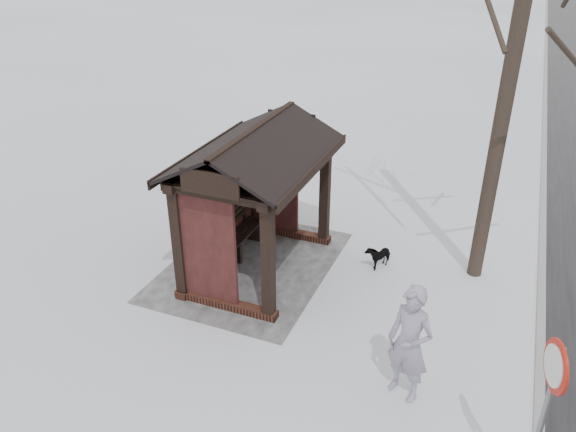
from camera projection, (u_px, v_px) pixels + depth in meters
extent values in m
plane|color=white|center=(259.00, 268.00, 11.80)|extent=(120.00, 120.00, 0.00)
cube|color=gray|center=(541.00, 331.00, 9.93)|extent=(120.00, 0.15, 0.06)
cube|color=#94959A|center=(251.00, 265.00, 11.86)|extent=(4.20, 3.20, 0.02)
cube|color=#3A1C15|center=(221.00, 256.00, 12.06)|extent=(3.30, 0.22, 0.16)
cube|color=#3A1C15|center=(287.00, 232.00, 12.99)|extent=(0.22, 2.10, 0.16)
cube|color=#3A1C15|center=(225.00, 304.00, 10.53)|extent=(0.22, 2.10, 0.16)
cube|color=black|center=(325.00, 197.00, 12.19)|extent=(0.20, 0.20, 2.30)
cube|color=black|center=(268.00, 266.00, 9.73)|extent=(0.20, 0.20, 2.30)
cube|color=black|center=(250.00, 184.00, 12.80)|extent=(0.20, 0.20, 2.30)
cube|color=black|center=(179.00, 245.00, 10.34)|extent=(0.20, 0.20, 2.30)
cube|color=black|center=(218.00, 208.00, 11.53)|extent=(2.80, 0.08, 2.14)
cube|color=black|center=(274.00, 185.00, 12.57)|extent=(0.08, 1.17, 2.14)
cube|color=black|center=(207.00, 248.00, 10.11)|extent=(0.08, 1.17, 2.14)
cube|color=black|center=(300.00, 170.00, 10.41)|extent=(3.40, 0.20, 0.18)
cube|color=black|center=(215.00, 157.00, 11.01)|extent=(3.40, 0.20, 0.18)
cylinder|color=black|center=(512.00, 64.00, 9.64)|extent=(0.29, 0.29, 8.55)
imported|color=#958DA5|center=(409.00, 344.00, 8.19)|extent=(0.68, 0.82, 1.92)
imported|color=black|center=(378.00, 255.00, 11.74)|extent=(0.68, 0.52, 0.52)
cylinder|color=slate|center=(540.00, 428.00, 6.52)|extent=(0.07, 0.07, 2.39)
cylinder|color=#B5190C|center=(556.00, 366.00, 6.10)|extent=(0.60, 0.22, 0.62)
cylinder|color=white|center=(554.00, 366.00, 6.11)|extent=(0.46, 0.18, 0.48)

